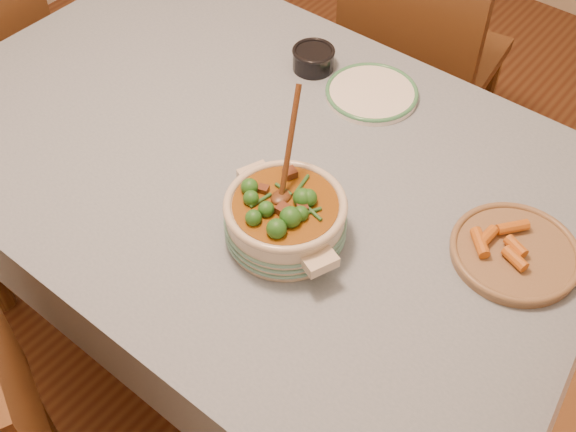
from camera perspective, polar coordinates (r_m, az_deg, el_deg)
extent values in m
plane|color=#4E2716|center=(2.24, -1.59, -9.47)|extent=(4.50, 4.50, 0.00)
cube|color=brown|center=(1.67, -2.11, 3.87)|extent=(1.60, 1.00, 0.05)
cube|color=#8292A8|center=(1.65, -2.14, 4.56)|extent=(1.68, 1.08, 0.01)
cylinder|color=brown|center=(2.54, -8.26, 10.34)|extent=(0.07, 0.07, 0.70)
cylinder|color=beige|center=(1.46, -0.21, -0.35)|extent=(0.31, 0.31, 0.09)
torus|color=beige|center=(1.42, -0.21, 0.91)|extent=(0.25, 0.25, 0.02)
cube|color=beige|center=(1.37, 2.58, -3.67)|extent=(0.06, 0.07, 0.02)
cube|color=beige|center=(1.53, -2.71, 3.33)|extent=(0.06, 0.07, 0.02)
cylinder|color=#8C5114|center=(1.42, -0.21, 0.74)|extent=(0.21, 0.21, 0.02)
cylinder|color=white|center=(1.82, 6.62, 9.57)|extent=(0.27, 0.27, 0.02)
torus|color=#3F8A5E|center=(1.82, 6.64, 9.75)|extent=(0.23, 0.23, 0.01)
cylinder|color=black|center=(1.89, 2.02, 12.25)|extent=(0.11, 0.11, 0.05)
torus|color=black|center=(1.88, 2.04, 12.90)|extent=(0.11, 0.11, 0.01)
cylinder|color=black|center=(1.88, 2.03, 12.64)|extent=(0.09, 0.09, 0.01)
cylinder|color=#886B4B|center=(1.52, 17.45, -2.84)|extent=(0.30, 0.30, 0.02)
torus|color=#886B4B|center=(1.51, 17.53, -2.63)|extent=(0.26, 0.26, 0.01)
cube|color=brown|center=(2.46, 10.76, 12.20)|extent=(0.50, 0.50, 0.04)
cube|color=brown|center=(2.17, 9.49, 14.66)|extent=(0.45, 0.10, 0.48)
cylinder|color=brown|center=(2.71, 15.36, 8.72)|extent=(0.04, 0.04, 0.48)
cylinder|color=brown|center=(2.80, 8.04, 11.48)|extent=(0.04, 0.04, 0.48)
cylinder|color=brown|center=(2.43, 12.27, 3.94)|extent=(0.04, 0.04, 0.48)
cylinder|color=brown|center=(2.52, 4.31, 7.12)|extent=(0.04, 0.04, 0.48)
cube|color=brown|center=(1.41, -21.30, -12.31)|extent=(0.44, 0.22, 0.49)
cylinder|color=brown|center=(1.93, -18.89, -15.08)|extent=(0.04, 0.04, 0.49)
cube|color=brown|center=(1.49, 20.22, -15.42)|extent=(0.09, 0.39, 0.42)
cube|color=brown|center=(2.29, -21.67, 11.99)|extent=(0.13, 0.41, 0.44)
cylinder|color=brown|center=(2.65, -16.83, 6.66)|extent=(0.04, 0.04, 0.44)
cylinder|color=brown|center=(2.49, -21.57, 1.66)|extent=(0.04, 0.04, 0.44)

